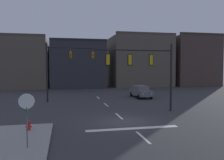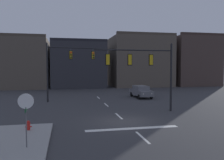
{
  "view_description": "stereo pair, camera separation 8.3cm",
  "coord_description": "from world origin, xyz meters",
  "px_view_note": "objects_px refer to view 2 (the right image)",
  "views": [
    {
      "loc": [
        -4.52,
        -16.6,
        4.12
      ],
      "look_at": [
        0.01,
        4.91,
        2.89
      ],
      "focal_mm": 36.78,
      "sensor_mm": 36.0,
      "label": 1
    },
    {
      "loc": [
        -4.44,
        -16.62,
        4.12
      ],
      "look_at": [
        0.01,
        4.91,
        2.89
      ],
      "focal_mm": 36.78,
      "sensor_mm": 36.0,
      "label": 2
    }
  ],
  "objects_px": {
    "signal_mast_near_side": "(147,65)",
    "signal_mast_far_side": "(65,62)",
    "car_lot_nearside": "(141,91)",
    "stop_sign": "(26,107)",
    "fire_hydrant": "(28,127)"
  },
  "relations": [
    {
      "from": "signal_mast_near_side",
      "to": "car_lot_nearside",
      "type": "distance_m",
      "value": 10.62
    },
    {
      "from": "signal_mast_far_side",
      "to": "stop_sign",
      "type": "distance_m",
      "value": 16.77
    },
    {
      "from": "signal_mast_far_side",
      "to": "stop_sign",
      "type": "xyz_separation_m",
      "value": [
        -1.96,
        -16.45,
        -2.62
      ]
    },
    {
      "from": "signal_mast_near_side",
      "to": "fire_hydrant",
      "type": "bearing_deg",
      "value": -153.7
    },
    {
      "from": "car_lot_nearside",
      "to": "stop_sign",
      "type": "bearing_deg",
      "value": -124.16
    },
    {
      "from": "fire_hydrant",
      "to": "signal_mast_near_side",
      "type": "bearing_deg",
      "value": 26.3
    },
    {
      "from": "signal_mast_near_side",
      "to": "signal_mast_far_side",
      "type": "height_order",
      "value": "signal_mast_far_side"
    },
    {
      "from": "fire_hydrant",
      "to": "stop_sign",
      "type": "bearing_deg",
      "value": -83.09
    },
    {
      "from": "signal_mast_near_side",
      "to": "signal_mast_far_side",
      "type": "bearing_deg",
      "value": 130.86
    },
    {
      "from": "signal_mast_far_side",
      "to": "car_lot_nearside",
      "type": "xyz_separation_m",
      "value": [
        10.05,
        1.25,
        -3.9
      ]
    },
    {
      "from": "signal_mast_near_side",
      "to": "car_lot_nearside",
      "type": "relative_size",
      "value": 1.62
    },
    {
      "from": "fire_hydrant",
      "to": "signal_mast_far_side",
      "type": "bearing_deg",
      "value": 79.84
    },
    {
      "from": "signal_mast_near_side",
      "to": "stop_sign",
      "type": "distance_m",
      "value": 12.43
    },
    {
      "from": "car_lot_nearside",
      "to": "fire_hydrant",
      "type": "distance_m",
      "value": 19.02
    },
    {
      "from": "signal_mast_near_side",
      "to": "stop_sign",
      "type": "relative_size",
      "value": 2.59
    }
  ]
}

